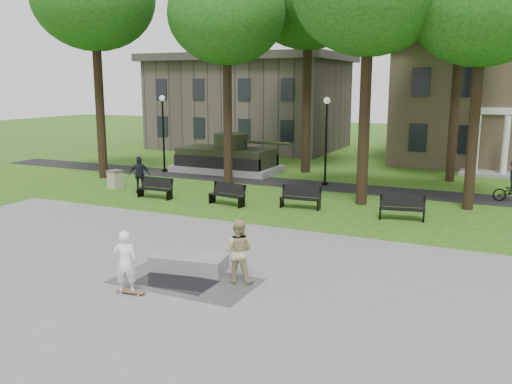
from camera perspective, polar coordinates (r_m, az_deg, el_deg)
ground at (r=18.99m, az=-6.00°, el=-5.35°), size 120.00×120.00×0.00m
plaza at (r=15.18m, az=-16.01°, el=-10.06°), size 22.00×16.00×0.02m
footpath at (r=29.60m, az=6.15°, el=0.72°), size 44.00×2.60×0.01m
building_left at (r=46.78m, az=-0.67°, el=9.12°), size 15.00×10.00×7.20m
tree_1 at (r=29.74m, az=-3.12°, el=18.14°), size 6.20×6.20×11.63m
tree_3 at (r=25.23m, az=22.83°, el=17.71°), size 6.00×6.00×11.19m
tree_5 at (r=32.40m, az=20.88°, el=18.16°), size 6.40×6.40×12.44m
lamp_left at (r=34.07m, az=-9.75°, el=6.75°), size 0.36×0.36×4.73m
lamp_mid at (r=29.34m, az=7.39°, el=6.10°), size 0.36×0.36×4.73m
tank_monument at (r=33.86m, az=-3.06°, el=3.57°), size 7.45×3.40×2.40m
puddle at (r=15.40m, az=-8.47°, el=-9.37°), size 2.20×1.20×0.00m
concrete_block at (r=16.23m, az=-7.09°, el=-7.40°), size 2.34×1.35×0.45m
skateboard at (r=14.81m, az=-13.04°, el=-10.27°), size 0.80×0.30×0.07m
skateboarder at (r=14.63m, az=-13.59°, el=-7.19°), size 0.73×0.64×1.69m
friend_watching at (r=14.98m, az=-1.88°, el=-6.22°), size 1.00×0.85×1.79m
pedestrian_walker at (r=27.97m, az=-12.19°, el=1.81°), size 1.17×0.85×1.84m
park_bench_0 at (r=26.51m, az=-10.51°, el=0.49°), size 1.80×0.53×1.00m
park_bench_1 at (r=24.62m, az=-3.02°, el=-0.17°), size 1.85×0.84×1.00m
park_bench_2 at (r=24.00m, az=4.76°, el=-0.49°), size 1.83×0.64×1.00m
park_bench_3 at (r=22.72m, az=15.17°, el=-1.54°), size 1.85×0.82×1.00m
trash_bin at (r=29.48m, az=-14.61°, el=1.32°), size 0.77×0.77×0.96m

